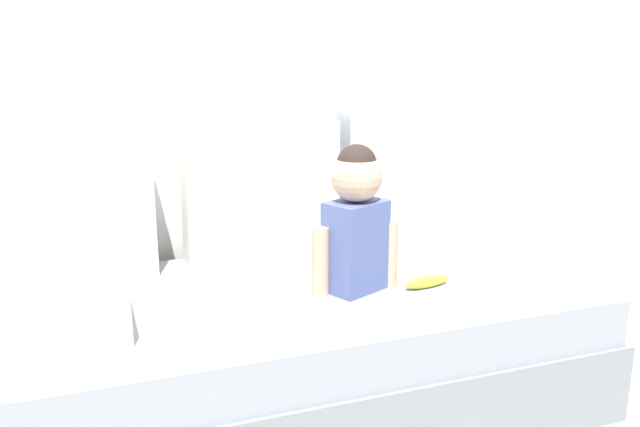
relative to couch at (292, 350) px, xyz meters
name	(u,v)px	position (x,y,z in m)	size (l,w,h in m)	color
ground_plane	(293,405)	(0.00, 0.00, -0.21)	(12.00, 12.00, 0.00)	#B2ADA3
back_wall	(243,70)	(0.00, 0.60, 0.89)	(5.20, 0.10, 2.20)	white
couch	(292,350)	(0.00, 0.00, 0.00)	(2.00, 0.93, 0.42)	gray
throw_pillow_left	(83,210)	(-0.62, 0.37, 0.45)	(0.46, 0.16, 0.47)	silver
throw_pillow_center	(261,191)	(0.00, 0.37, 0.47)	(0.56, 0.16, 0.51)	silver
throw_pillow_right	(411,174)	(0.62, 0.37, 0.49)	(0.59, 0.16, 0.56)	#B2BCC6
toddler	(356,216)	(0.20, -0.06, 0.46)	(0.30, 0.20, 0.48)	#4C5B93
banana	(427,282)	(0.43, -0.13, 0.23)	(0.17, 0.04, 0.04)	yellow
folded_blanket	(53,319)	(-0.72, -0.12, 0.27)	(0.40, 0.28, 0.11)	beige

